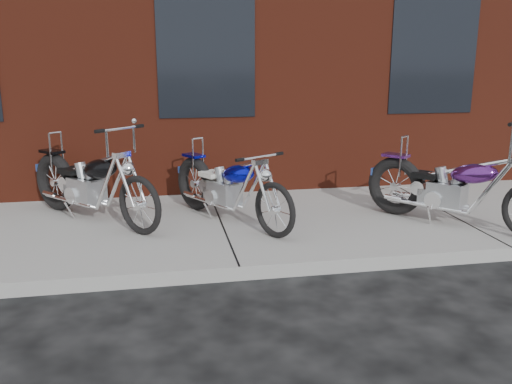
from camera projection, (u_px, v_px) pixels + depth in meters
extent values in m
plane|color=black|center=(240.00, 281.00, 5.37)|extent=(120.00, 120.00, 0.00)
cube|color=#9F9D98|center=(221.00, 228.00, 6.78)|extent=(22.00, 3.00, 0.15)
torus|color=black|center=(407.00, 188.00, 6.94)|extent=(0.60, 0.68, 0.76)
cube|color=#A3A9AF|center=(459.00, 197.00, 6.52)|extent=(0.50, 0.51, 0.32)
ellipsoid|color=#5B2174|center=(487.00, 176.00, 6.26)|extent=(0.58, 0.62, 0.32)
cube|color=black|center=(439.00, 177.00, 6.64)|extent=(0.38, 0.39, 0.06)
cylinder|color=white|center=(415.00, 158.00, 6.79)|extent=(0.03, 0.03, 0.51)
cylinder|color=white|center=(444.00, 203.00, 6.79)|extent=(0.65, 0.76, 0.05)
torus|color=black|center=(202.00, 185.00, 7.16)|extent=(0.49, 0.69, 0.72)
torus|color=black|center=(284.00, 213.00, 6.02)|extent=(0.39, 0.59, 0.65)
cube|color=#A3A9AF|center=(232.00, 195.00, 6.69)|extent=(0.44, 0.49, 0.30)
ellipsoid|color=#0C10B9|center=(246.00, 176.00, 6.42)|extent=(0.50, 0.60, 0.31)
cube|color=silver|center=(219.00, 176.00, 6.84)|extent=(0.35, 0.36, 0.06)
cylinder|color=white|center=(276.00, 188.00, 6.05)|extent=(0.18, 0.27, 0.54)
cylinder|color=white|center=(269.00, 158.00, 6.06)|extent=(0.49, 0.30, 0.03)
cylinder|color=white|center=(205.00, 158.00, 7.01)|extent=(0.03, 0.03, 0.48)
cylinder|color=white|center=(229.00, 200.00, 6.96)|extent=(0.50, 0.80, 0.05)
torus|color=black|center=(63.00, 184.00, 7.13)|extent=(0.63, 0.68, 0.78)
torus|color=black|center=(149.00, 208.00, 6.14)|extent=(0.52, 0.57, 0.70)
cube|color=#A3A9AF|center=(95.00, 192.00, 6.72)|extent=(0.51, 0.52, 0.32)
ellipsoid|color=black|center=(108.00, 171.00, 6.47)|extent=(0.60, 0.63, 0.33)
cube|color=black|center=(80.00, 172.00, 6.84)|extent=(0.39, 0.40, 0.06)
cylinder|color=white|center=(140.00, 182.00, 6.15)|extent=(0.24, 0.26, 0.58)
cylinder|color=white|center=(129.00, 129.00, 6.08)|extent=(0.46, 0.42, 0.03)
cylinder|color=white|center=(64.00, 154.00, 6.98)|extent=(0.03, 0.03, 0.52)
cylinder|color=white|center=(93.00, 198.00, 7.00)|extent=(0.69, 0.76, 0.05)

